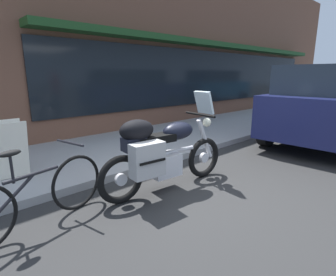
# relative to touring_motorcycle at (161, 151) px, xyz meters

# --- Properties ---
(ground_plane) EXTENTS (80.00, 80.00, 0.00)m
(ground_plane) POSITION_rel_touring_motorcycle_xyz_m (0.48, -0.40, -0.61)
(ground_plane) COLOR #292929
(storefront_building) EXTENTS (19.01, 0.90, 5.62)m
(storefront_building) POSITION_rel_touring_motorcycle_xyz_m (5.98, 3.71, 2.15)
(storefront_building) COLOR brown
(storefront_building) RESTS_ON ground_plane
(sidewalk_curb) EXTENTS (30.00, 2.78, 0.12)m
(sidewalk_curb) POSITION_rel_touring_motorcycle_xyz_m (9.48, 2.17, -0.55)
(sidewalk_curb) COLOR #979797
(sidewalk_curb) RESTS_ON ground_plane
(touring_motorcycle) EXTENTS (2.17, 0.62, 1.40)m
(touring_motorcycle) POSITION_rel_touring_motorcycle_xyz_m (0.00, 0.00, 0.00)
(touring_motorcycle) COLOR black
(touring_motorcycle) RESTS_ON ground_plane
(parked_bicycle) EXTENTS (1.72, 0.56, 0.94)m
(parked_bicycle) POSITION_rel_touring_motorcycle_xyz_m (-1.63, 0.22, -0.23)
(parked_bicycle) COLOR black
(parked_bicycle) RESTS_ON ground_plane
(parked_minivan) EXTENTS (4.80, 2.28, 1.84)m
(parked_minivan) POSITION_rel_touring_motorcycle_xyz_m (4.99, -0.68, 0.36)
(parked_minivan) COLOR #191E4C
(parked_minivan) RESTS_ON ground_plane
(sandwich_board_sign) EXTENTS (0.55, 0.40, 0.86)m
(sandwich_board_sign) POSITION_rel_touring_motorcycle_xyz_m (-1.56, 1.74, -0.05)
(sandwich_board_sign) COLOR silver
(sandwich_board_sign) RESTS_ON sidewalk_curb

